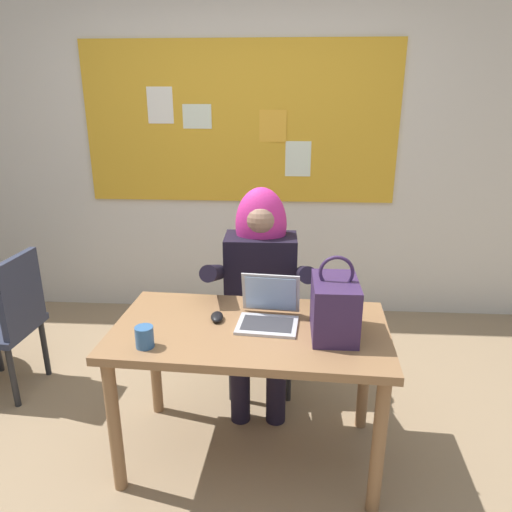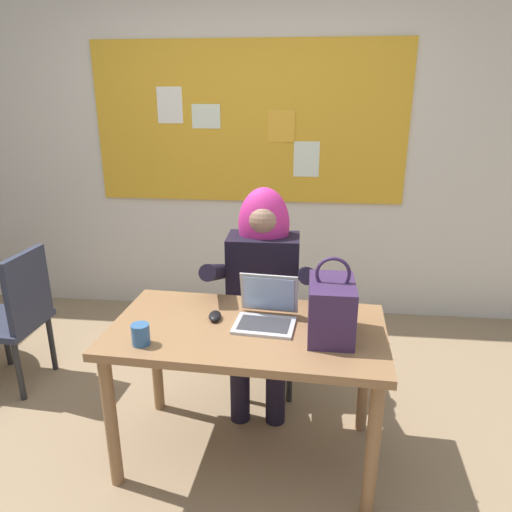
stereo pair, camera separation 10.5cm
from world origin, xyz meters
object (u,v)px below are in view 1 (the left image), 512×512
object	(u,v)px
computer_mouse	(217,317)
person_costumed	(260,278)
desk_main	(250,346)
laptop	(269,312)
chair_spare_by_window	(8,318)
chair_at_desk	(261,305)
coffee_mug	(145,337)
handbag	(334,307)

from	to	relation	value
computer_mouse	person_costumed	bearing A→B (deg)	64.68
desk_main	laptop	bearing A→B (deg)	35.88
chair_spare_by_window	person_costumed	bearing A→B (deg)	-172.48
person_costumed	laptop	distance (m)	0.53
chair_at_desk	laptop	world-z (taller)	laptop
chair_at_desk	desk_main	bearing A→B (deg)	-3.45
chair_at_desk	computer_mouse	size ratio (longest dim) A/B	8.81
desk_main	laptop	size ratio (longest dim) A/B	4.36
chair_at_desk	coffee_mug	world-z (taller)	chair_at_desk
desk_main	laptop	world-z (taller)	laptop
chair_at_desk	coffee_mug	bearing A→B (deg)	-28.76
desk_main	chair_spare_by_window	size ratio (longest dim) A/B	1.49
laptop	chair_spare_by_window	world-z (taller)	laptop
laptop	coffee_mug	world-z (taller)	laptop
desk_main	chair_at_desk	distance (m)	0.72
coffee_mug	handbag	bearing A→B (deg)	11.71
desk_main	chair_spare_by_window	distance (m)	1.58
chair_at_desk	coffee_mug	xyz separation A→B (m)	(-0.45, -0.92, 0.26)
desk_main	person_costumed	distance (m)	0.59
person_costumed	handbag	world-z (taller)	person_costumed
laptop	computer_mouse	size ratio (longest dim) A/B	2.92
computer_mouse	coffee_mug	xyz separation A→B (m)	(-0.27, -0.27, 0.03)
desk_main	coffee_mug	distance (m)	0.51
person_costumed	desk_main	bearing A→B (deg)	-2.64
desk_main	chair_at_desk	world-z (taller)	chair_at_desk
desk_main	handbag	xyz separation A→B (m)	(0.38, -0.04, 0.23)
coffee_mug	chair_spare_by_window	world-z (taller)	chair_spare_by_window
chair_spare_by_window	chair_at_desk	bearing A→B (deg)	-167.61
handbag	chair_spare_by_window	size ratio (longest dim) A/B	0.43
laptop	chair_spare_by_window	xyz separation A→B (m)	(-1.58, 0.42, -0.29)
person_costumed	computer_mouse	world-z (taller)	person_costumed
person_costumed	handbag	bearing A→B (deg)	29.45
handbag	chair_spare_by_window	xyz separation A→B (m)	(-1.88, 0.52, -0.37)
laptop	computer_mouse	distance (m)	0.25
person_costumed	handbag	distance (m)	0.73
person_costumed	handbag	size ratio (longest dim) A/B	3.35
desk_main	coffee_mug	bearing A→B (deg)	-154.54
desk_main	laptop	distance (m)	0.18
desk_main	person_costumed	xyz separation A→B (m)	(0.01, 0.58, 0.12)
desk_main	person_costumed	size ratio (longest dim) A/B	1.05
desk_main	handbag	world-z (taller)	handbag
computer_mouse	coffee_mug	world-z (taller)	coffee_mug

